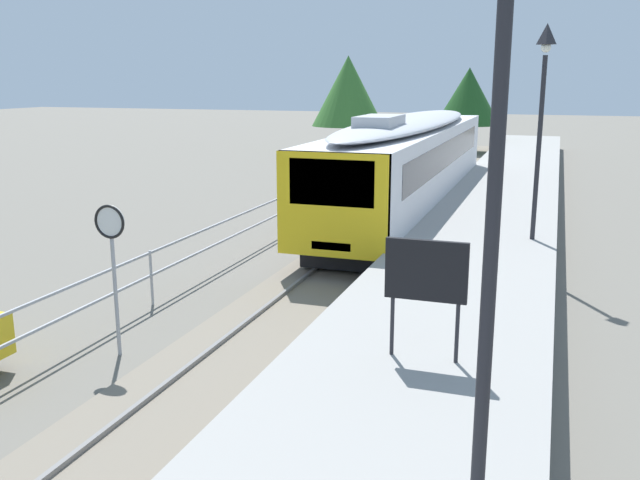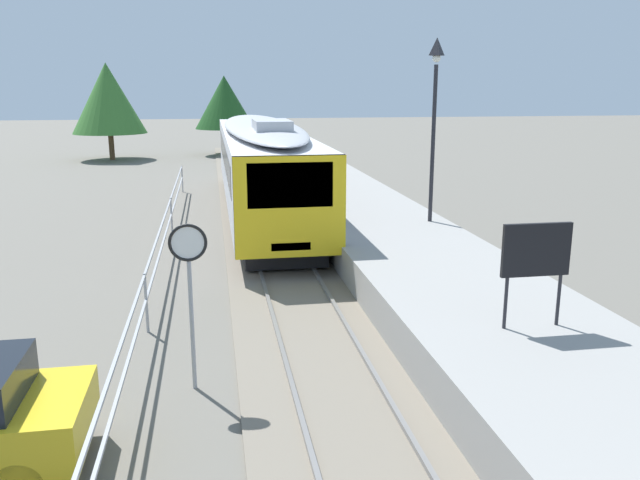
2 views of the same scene
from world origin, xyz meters
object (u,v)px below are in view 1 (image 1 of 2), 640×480
(platform_notice_board, at_px, (426,275))
(platform_lamp_near_end, at_px, (499,123))
(platform_lamp_mid_platform, at_px, (543,92))
(speed_limit_sign, at_px, (111,242))
(commuter_train, at_px, (409,158))

(platform_notice_board, bearing_deg, platform_lamp_near_end, -73.64)
(platform_lamp_mid_platform, relative_size, speed_limit_sign, 1.91)
(commuter_train, distance_m, platform_notice_board, 15.37)
(platform_lamp_mid_platform, bearing_deg, commuter_train, 125.81)
(commuter_train, distance_m, platform_lamp_mid_platform, 8.23)
(commuter_train, xyz_separation_m, platform_lamp_near_end, (4.59, -19.16, 2.48))
(speed_limit_sign, bearing_deg, platform_notice_board, -4.52)
(commuter_train, relative_size, speed_limit_sign, 6.54)
(platform_lamp_near_end, distance_m, speed_limit_sign, 8.66)
(platform_lamp_mid_platform, distance_m, speed_limit_sign, 10.99)
(commuter_train, height_order, speed_limit_sign, commuter_train)
(speed_limit_sign, bearing_deg, commuter_train, 81.01)
(platform_notice_board, relative_size, speed_limit_sign, 0.64)
(platform_lamp_mid_platform, bearing_deg, platform_notice_board, -98.04)
(commuter_train, xyz_separation_m, platform_notice_board, (3.37, -15.00, 0.04))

